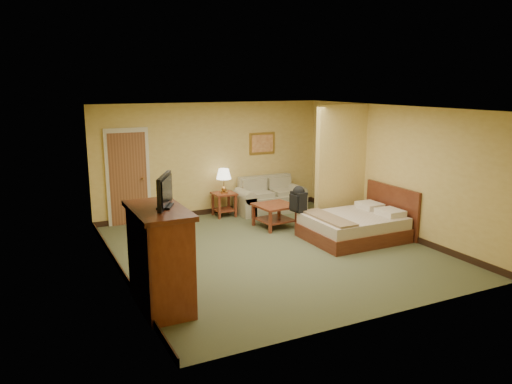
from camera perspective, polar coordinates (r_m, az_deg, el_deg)
floor at (r=9.28m, az=1.85°, el=-6.69°), size 6.00×6.00×0.00m
ceiling at (r=8.78m, az=1.97°, el=9.56°), size 6.00×6.00×0.00m
back_wall at (r=11.63m, az=-5.07°, el=3.77°), size 5.50×0.02×2.60m
left_wall at (r=8.05m, az=-15.64°, el=-0.51°), size 0.02×6.00×2.60m
right_wall at (r=10.50m, az=15.28°, el=2.45°), size 0.02×6.00×2.60m
partition at (r=10.84m, az=9.67°, el=3.01°), size 1.20×0.15×2.60m
door at (r=11.10m, az=-14.40°, el=1.61°), size 0.94×0.16×2.10m
baseboard at (r=11.87m, az=-4.94°, el=-2.16°), size 5.50×0.02×0.12m
loveseat at (r=11.97m, az=1.57°, el=-0.95°), size 1.66×0.77×0.84m
side_table at (r=11.55m, az=-3.67°, el=-1.00°), size 0.50×0.50×0.55m
table_lamp at (r=11.42m, az=-3.71°, el=2.00°), size 0.34×0.34×0.56m
coffee_table at (r=10.65m, az=2.17°, el=-2.16°), size 0.84×0.84×0.50m
wall_picture at (r=12.09m, az=0.71°, el=5.58°), size 0.67×0.04×0.52m
dresser at (r=6.95m, az=-10.92°, el=-7.37°), size 0.69×1.31×1.40m
tv at (r=6.73m, az=-10.41°, el=-0.01°), size 0.38×0.66×0.44m
bed at (r=10.07m, az=11.36°, el=-3.77°), size 1.89×1.53×0.99m
backpack at (r=10.05m, az=4.89°, el=-0.70°), size 0.24×0.33×0.53m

